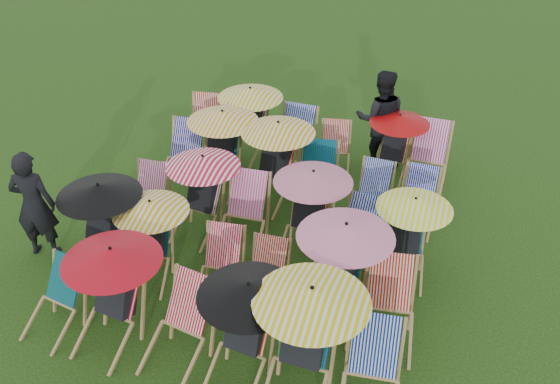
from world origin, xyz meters
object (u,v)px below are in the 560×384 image
(deckchair_0, at_px, (53,301))
(person_rear, at_px, (380,119))
(deckchair_5, at_px, (371,377))
(person_left, at_px, (34,205))
(deckchair_29, at_px, (427,159))

(deckchair_0, distance_m, person_rear, 5.95)
(deckchair_5, bearing_deg, person_rear, 94.18)
(deckchair_5, bearing_deg, person_left, 161.02)
(deckchair_0, height_order, person_rear, person_rear)
(deckchair_29, relative_size, person_rear, 0.60)
(person_rear, bearing_deg, deckchair_0, 46.42)
(deckchair_29, distance_m, person_left, 6.02)
(deckchair_0, distance_m, deckchair_29, 6.05)
(deckchair_0, xyz_separation_m, person_rear, (3.00, 5.11, 0.43))
(deckchair_5, bearing_deg, deckchair_29, 84.26)
(person_left, bearing_deg, deckchair_29, -158.99)
(deckchair_0, xyz_separation_m, deckchair_29, (3.89, 4.63, 0.08))
(person_left, bearing_deg, person_rear, -149.76)
(deckchair_0, height_order, person_left, person_left)
(deckchair_29, bearing_deg, deckchair_5, -89.55)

